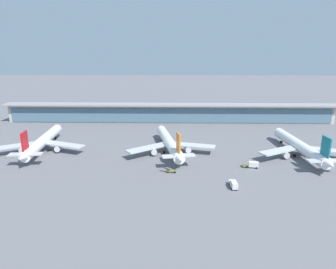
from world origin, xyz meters
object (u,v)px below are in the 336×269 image
(service_truck_under_wing_olive, at_px, (171,171))
(safety_cone_bravo, at_px, (18,163))
(safety_cone_alpha, at_px, (37,162))
(airliner_right_stand, at_px, (300,146))
(airliner_left_stand, at_px, (43,141))
(service_truck_mid_apron_white, at_px, (233,184))
(service_truck_near_nose_olive, at_px, (252,164))
(airliner_centre_stand, at_px, (169,143))

(service_truck_under_wing_olive, distance_m, safety_cone_bravo, 78.62)
(safety_cone_alpha, distance_m, safety_cone_bravo, 9.08)
(airliner_right_stand, distance_m, service_truck_under_wing_olive, 74.00)
(airliner_left_stand, bearing_deg, service_truck_mid_apron_white, -24.54)
(service_truck_near_nose_olive, height_order, safety_cone_bravo, service_truck_near_nose_olive)
(airliner_left_stand, height_order, service_truck_under_wing_olive, airliner_left_stand)
(airliner_right_stand, relative_size, service_truck_near_nose_olive, 8.65)
(airliner_left_stand, bearing_deg, airliner_right_stand, -2.30)
(service_truck_mid_apron_white, bearing_deg, airliner_centre_stand, 121.58)
(airliner_right_stand, xyz_separation_m, safety_cone_alpha, (-138.85, -13.20, -5.18))
(airliner_left_stand, relative_size, service_truck_near_nose_olive, 8.65)
(airliner_right_stand, bearing_deg, service_truck_near_nose_olive, -149.57)
(airliner_left_stand, xyz_separation_m, service_truck_mid_apron_white, (100.23, -45.77, -3.81))
(airliner_centre_stand, xyz_separation_m, safety_cone_alpha, (-67.94, -17.93, -5.18))
(service_truck_near_nose_olive, relative_size, service_truck_mid_apron_white, 1.02)
(airliner_centre_stand, height_order, safety_cone_alpha, airliner_centre_stand)
(airliner_right_stand, xyz_separation_m, service_truck_under_wing_olive, (-69.70, -24.40, -4.69))
(airliner_centre_stand, xyz_separation_m, service_truck_near_nose_olive, (40.72, -22.46, -3.81))
(airliner_centre_stand, bearing_deg, service_truck_under_wing_olive, -87.61)
(safety_cone_alpha, xyz_separation_m, safety_cone_bravo, (-8.90, -1.78, 0.00))
(airliner_centre_stand, distance_m, safety_cone_alpha, 70.45)
(airliner_centre_stand, bearing_deg, safety_cone_alpha, -165.22)
(airliner_left_stand, height_order, service_truck_near_nose_olive, airliner_left_stand)
(airliner_centre_stand, distance_m, safety_cone_bravo, 79.49)
(service_truck_near_nose_olive, xyz_separation_m, service_truck_mid_apron_white, (-13.22, -22.27, 0.00))
(airliner_right_stand, height_order, service_truck_near_nose_olive, airliner_right_stand)
(service_truck_near_nose_olive, height_order, service_truck_under_wing_olive, service_truck_near_nose_olive)
(service_truck_under_wing_olive, bearing_deg, safety_cone_alpha, 170.80)
(airliner_left_stand, relative_size, service_truck_mid_apron_white, 8.86)
(service_truck_under_wing_olive, height_order, service_truck_mid_apron_white, service_truck_mid_apron_white)
(airliner_right_stand, relative_size, safety_cone_bravo, 93.69)
(airliner_left_stand, distance_m, safety_cone_alpha, 20.23)
(airliner_left_stand, relative_size, safety_cone_alpha, 93.71)
(service_truck_mid_apron_white, relative_size, safety_cone_bravo, 10.58)
(service_truck_under_wing_olive, xyz_separation_m, safety_cone_alpha, (-69.15, 11.20, -0.49))
(safety_cone_alpha, bearing_deg, airliner_right_stand, 5.43)
(airliner_right_stand, xyz_separation_m, safety_cone_bravo, (-147.75, -14.98, -5.18))
(service_truck_mid_apron_white, bearing_deg, safety_cone_alpha, 164.31)
(airliner_centre_stand, bearing_deg, service_truck_near_nose_olive, -28.88)
(safety_cone_alpha, bearing_deg, airliner_centre_stand, 14.78)
(airliner_centre_stand, height_order, airliner_right_stand, same)
(airliner_left_stand, xyz_separation_m, service_truck_under_wing_olive, (73.94, -30.16, -4.69))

